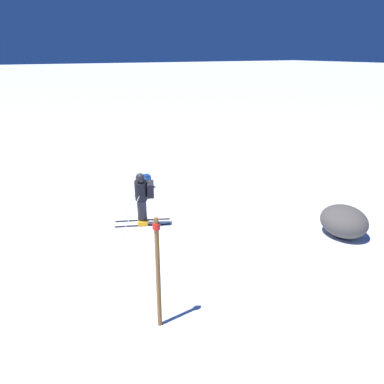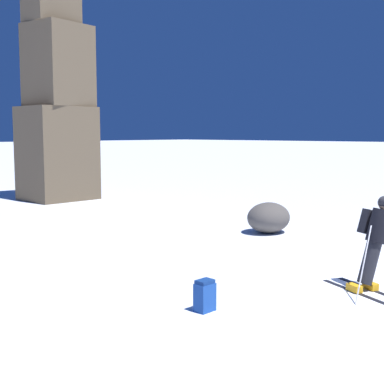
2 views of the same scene
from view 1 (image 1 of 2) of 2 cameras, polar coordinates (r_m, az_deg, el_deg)
ground_plane at (r=10.86m, az=-7.06°, el=-5.14°), size 300.00×300.00×0.00m
skier at (r=10.44m, az=-7.57°, el=-0.72°), size 1.42×1.65×1.70m
spare_backpack at (r=13.73m, az=-6.87°, el=1.60°), size 0.30×0.23×0.50m
exposed_boulder_0 at (r=10.86m, az=22.13°, el=-4.15°), size 1.31×1.11×0.85m
trail_marker at (r=6.61m, az=-5.21°, el=-11.67°), size 0.13×0.13×2.15m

